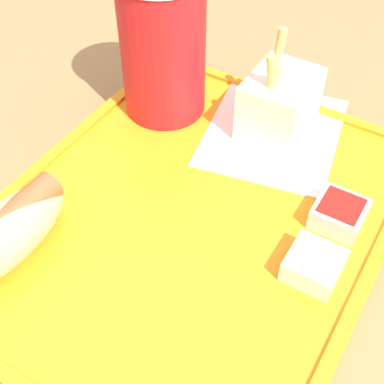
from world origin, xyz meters
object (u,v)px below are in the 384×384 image
at_px(sauce_cup_mayo, 314,265).
at_px(sauce_cup_ketchup, 339,213).
at_px(fries_carton, 279,104).
at_px(hot_dog_far, 2,235).
at_px(soda_cup, 163,44).

relative_size(sauce_cup_mayo, sauce_cup_ketchup, 1.00).
height_order(fries_carton, sauce_cup_mayo, fries_carton).
bearing_deg(fries_carton, sauce_cup_mayo, -145.17).
distance_m(fries_carton, sauce_cup_mayo, 0.19).
relative_size(hot_dog_far, sauce_cup_mayo, 3.13).
bearing_deg(fries_carton, sauce_cup_ketchup, -130.24).
height_order(soda_cup, sauce_cup_mayo, soda_cup).
bearing_deg(hot_dog_far, sauce_cup_ketchup, -51.65).
height_order(soda_cup, sauce_cup_ketchup, soda_cup).
bearing_deg(sauce_cup_ketchup, sauce_cup_mayo, -178.07).
bearing_deg(soda_cup, sauce_cup_ketchup, -105.01).
relative_size(hot_dog_far, sauce_cup_ketchup, 3.13).
bearing_deg(sauce_cup_ketchup, hot_dog_far, 128.35).
bearing_deg(fries_carton, soda_cup, 102.18).
relative_size(fries_carton, sauce_cup_ketchup, 2.38).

